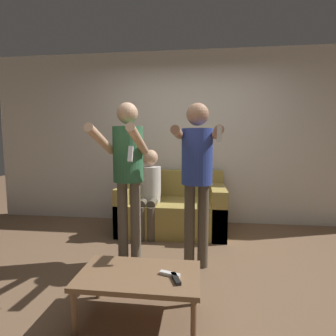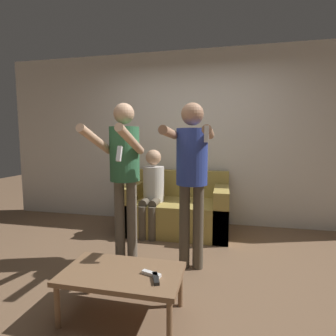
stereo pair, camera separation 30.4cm
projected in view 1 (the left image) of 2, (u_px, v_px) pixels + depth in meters
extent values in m
plane|color=brown|center=(179.00, 276.00, 2.56)|extent=(14.00, 14.00, 0.00)
cube|color=silver|center=(188.00, 138.00, 4.17)|extent=(6.40, 0.06, 2.70)
cube|color=#AD9347|center=(172.00, 216.00, 3.82)|extent=(1.50, 0.87, 0.45)
cube|color=#AD9347|center=(175.00, 183.00, 4.13)|extent=(1.50, 0.16, 0.40)
cube|color=#AD9347|center=(129.00, 207.00, 3.89)|extent=(0.20, 0.87, 0.67)
cube|color=#AD9347|center=(218.00, 210.00, 3.73)|extent=(0.20, 0.87, 0.67)
cylinder|color=#6B6051|center=(123.00, 222.00, 2.82)|extent=(0.11, 0.11, 0.89)
cylinder|color=#6B6051|center=(136.00, 223.00, 2.80)|extent=(0.11, 0.11, 0.89)
cylinder|color=#337047|center=(128.00, 154.00, 2.73)|extent=(0.31, 0.31, 0.57)
sphere|color=tan|center=(127.00, 113.00, 2.69)|extent=(0.22, 0.22, 0.22)
cylinder|color=tan|center=(101.00, 140.00, 2.46)|extent=(0.08, 0.60, 0.29)
cylinder|color=tan|center=(138.00, 140.00, 2.42)|extent=(0.08, 0.60, 0.29)
cube|color=white|center=(130.00, 154.00, 2.15)|extent=(0.04, 0.07, 0.13)
cylinder|color=brown|center=(189.00, 225.00, 2.74)|extent=(0.11, 0.11, 0.88)
cylinder|color=brown|center=(203.00, 226.00, 2.72)|extent=(0.11, 0.11, 0.88)
cylinder|color=#2D429E|center=(197.00, 157.00, 2.65)|extent=(0.31, 0.31, 0.56)
sphere|color=#A87A5B|center=(198.00, 114.00, 2.60)|extent=(0.22, 0.22, 0.22)
cylinder|color=#A87A5B|center=(178.00, 133.00, 2.39)|extent=(0.08, 0.53, 0.12)
cylinder|color=#A87A5B|center=(217.00, 133.00, 2.35)|extent=(0.08, 0.53, 0.12)
cube|color=white|center=(219.00, 134.00, 2.09)|extent=(0.04, 0.04, 0.13)
cylinder|color=brown|center=(141.00, 224.00, 3.46)|extent=(0.11, 0.11, 0.45)
cylinder|color=brown|center=(151.00, 224.00, 3.44)|extent=(0.11, 0.11, 0.45)
cylinder|color=brown|center=(144.00, 202.00, 3.59)|extent=(0.11, 0.32, 0.11)
cylinder|color=brown|center=(153.00, 202.00, 3.57)|extent=(0.11, 0.32, 0.11)
cylinder|color=silver|center=(150.00, 184.00, 3.71)|extent=(0.30, 0.30, 0.50)
sphere|color=tan|center=(150.00, 157.00, 3.67)|extent=(0.22, 0.22, 0.22)
cube|color=#846042|center=(139.00, 275.00, 1.93)|extent=(0.89, 0.51, 0.04)
cylinder|color=#846042|center=(74.00, 313.00, 1.78)|extent=(0.04, 0.04, 0.32)
cylinder|color=#846042|center=(194.00, 322.00, 1.69)|extent=(0.04, 0.04, 0.32)
cylinder|color=#846042|center=(98.00, 280.00, 2.20)|extent=(0.04, 0.04, 0.32)
cylinder|color=#846042|center=(195.00, 286.00, 2.11)|extent=(0.04, 0.04, 0.32)
cube|color=black|center=(176.00, 279.00, 1.82)|extent=(0.09, 0.15, 0.02)
cube|color=white|center=(170.00, 274.00, 1.89)|extent=(0.15, 0.08, 0.02)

